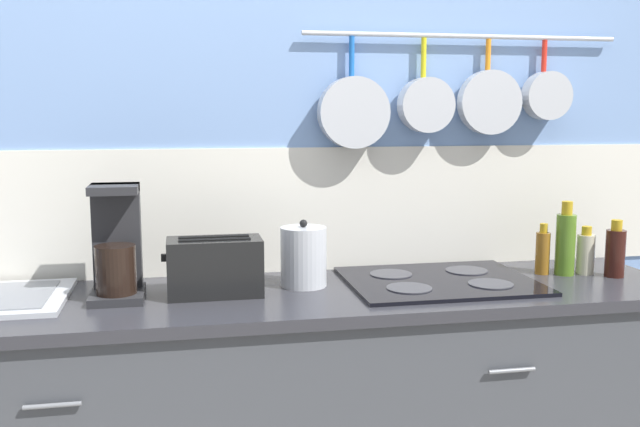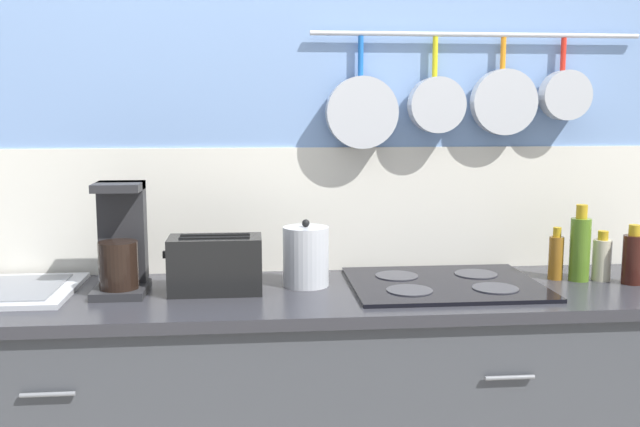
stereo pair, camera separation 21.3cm
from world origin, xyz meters
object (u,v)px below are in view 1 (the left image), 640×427
Objects in this scene: bottle_dish_soap at (586,253)px; bottle_vinegar at (616,252)px; bottle_cooking_wine at (565,242)px; toaster at (215,267)px; kettle at (304,257)px; bottle_olive_oil at (543,252)px; coffee_maker at (117,250)px.

bottle_vinegar is at bearing -38.77° from bottle_dish_soap.
bottle_cooking_wine is 1.30× the size of bottle_vinegar.
kettle is at bearing 11.89° from toaster.
kettle reaches higher than bottle_olive_oil.
bottle_dish_soap is (0.07, -0.00, -0.04)m from bottle_cooking_wine.
bottle_dish_soap is at bearing -1.31° from kettle.
kettle is 1.11× the size of bottle_vinegar.
bottle_cooking_wine is (1.16, 0.04, 0.02)m from toaster.
toaster is 0.28m from kettle.
bottle_dish_soap is at bearing -2.75° from bottle_cooking_wine.
kettle is at bearing -179.60° from bottle_olive_oil.
bottle_cooking_wine is at bearing 156.99° from bottle_vinegar.
toaster is 1.55× the size of bottle_vinegar.
toaster is at bearing -7.05° from coffee_maker.
coffee_maker is 0.56m from kettle.
bottle_cooking_wine reaches higher than bottle_olive_oil.
toaster is (0.28, -0.03, -0.05)m from coffee_maker.
toaster is 1.82× the size of bottle_dish_soap.
bottle_olive_oil is (1.09, 0.06, -0.01)m from toaster.
bottle_vinegar is (1.03, -0.08, -0.01)m from kettle.
bottle_olive_oil is at bearing 1.22° from coffee_maker.
bottle_cooking_wine is at bearing 177.25° from bottle_dish_soap.
coffee_maker reaches higher than bottle_cooking_wine.
bottle_vinegar is at bearing -0.98° from toaster.
kettle is 1.03m from bottle_vinegar.
kettle is at bearing 175.51° from bottle_vinegar.
toaster is 1.09m from bottle_olive_oil.
bottle_cooking_wine is (0.07, -0.02, 0.03)m from bottle_olive_oil.
kettle is at bearing 178.81° from bottle_cooking_wine.
coffee_maker is 2.06× the size of bottle_dish_soap.
kettle is 0.81m from bottle_olive_oil.
toaster is at bearing -178.31° from bottle_dish_soap.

